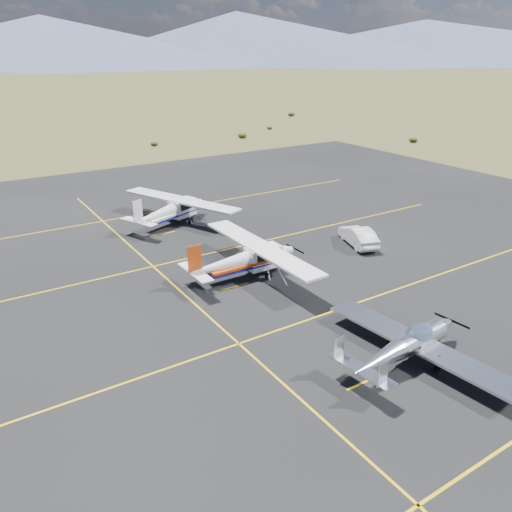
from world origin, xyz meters
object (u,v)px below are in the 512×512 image
object	(u,v)px
aircraft_low_wing	(409,345)
aircraft_plain	(171,210)
aircraft_cessna	(245,259)
sedan	(358,236)

from	to	relation	value
aircraft_low_wing	aircraft_plain	world-z (taller)	aircraft_plain
aircraft_cessna	aircraft_plain	size ratio (longest dim) A/B	1.01
aircraft_plain	sedan	world-z (taller)	aircraft_plain
aircraft_plain	sedan	xyz separation A→B (m)	(9.56, -11.47, -0.58)
aircraft_cessna	aircraft_low_wing	bearing A→B (deg)	-83.95
aircraft_plain	aircraft_low_wing	bearing A→B (deg)	-110.01
aircraft_cessna	aircraft_plain	xyz separation A→B (m)	(0.23, 11.79, 0.02)
aircraft_cessna	sedan	xyz separation A→B (m)	(9.78, 0.32, -0.57)
sedan	aircraft_cessna	bearing A→B (deg)	20.41
aircraft_cessna	aircraft_plain	world-z (taller)	aircraft_plain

